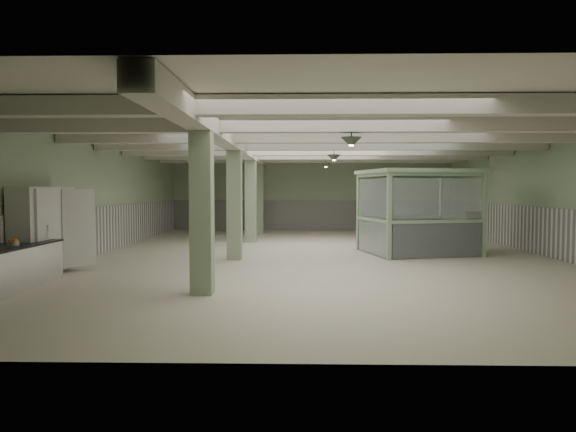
{
  "coord_description": "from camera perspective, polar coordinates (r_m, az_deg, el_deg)",
  "views": [
    {
      "loc": [
        -0.59,
        -15.95,
        2.06
      ],
      "look_at": [
        -0.92,
        -1.44,
        1.3
      ],
      "focal_mm": 32.0,
      "sensor_mm": 36.0,
      "label": 1
    }
  ],
  "objects": [
    {
      "name": "wainscot_back",
      "position": [
        25.96,
        2.6,
        0.1
      ],
      "size": [
        13.9,
        0.05,
        1.5
      ],
      "primitive_type": "cube",
      "color": "white",
      "rests_on": "floor"
    },
    {
      "name": "beam_b",
      "position": [
        11.05,
        4.43,
        10.06
      ],
      "size": [
        13.9,
        0.35,
        0.32
      ],
      "primitive_type": "cube",
      "color": "beige",
      "rests_on": "ceiling"
    },
    {
      "name": "pendant_mid",
      "position": [
        16.51,
        5.12,
        6.42
      ],
      "size": [
        0.44,
        0.44,
        0.22
      ],
      "primitive_type": "cone",
      "rotation": [
        3.14,
        0.0,
        0.0
      ],
      "color": "#354332",
      "rests_on": "ceiling"
    },
    {
      "name": "wall_right",
      "position": [
        17.66,
        26.77,
        1.83
      ],
      "size": [
        0.02,
        20.0,
        3.6
      ],
      "primitive_type": "cube",
      "color": "#A8BF99",
      "rests_on": "floor"
    },
    {
      "name": "wainscot_right",
      "position": [
        17.7,
        26.62,
        -1.56
      ],
      "size": [
        0.05,
        19.9,
        1.5
      ],
      "primitive_type": "cube",
      "color": "white",
      "rests_on": "floor"
    },
    {
      "name": "beam_g",
      "position": [
        23.49,
        2.76,
        6.31
      ],
      "size": [
        13.9,
        0.35,
        0.32
      ],
      "primitive_type": "cube",
      "color": "beige",
      "rests_on": "ceiling"
    },
    {
      "name": "beam_e",
      "position": [
        18.51,
        3.15,
        7.21
      ],
      "size": [
        13.9,
        0.35,
        0.32
      ],
      "primitive_type": "cube",
      "color": "beige",
      "rests_on": "ceiling"
    },
    {
      "name": "beam_a",
      "position": [
        8.57,
        5.36,
        12.11
      ],
      "size": [
        13.9,
        0.35,
        0.32
      ],
      "primitive_type": "cube",
      "color": "beige",
      "rests_on": "ceiling"
    },
    {
      "name": "floor",
      "position": [
        16.09,
        3.41,
        -4.36
      ],
      "size": [
        20.0,
        20.0,
        0.0
      ],
      "primitive_type": "plane",
      "color": "silver",
      "rests_on": "ground"
    },
    {
      "name": "ceiling",
      "position": [
        16.03,
        3.45,
        8.51
      ],
      "size": [
        14.0,
        20.0,
        0.02
      ],
      "primitive_type": "cube",
      "color": "white",
      "rests_on": "wall_back"
    },
    {
      "name": "girder",
      "position": [
        16.11,
        -5.55,
        7.68
      ],
      "size": [
        0.45,
        19.9,
        0.4
      ],
      "primitive_type": "cube",
      "color": "beige",
      "rests_on": "ceiling"
    },
    {
      "name": "veg_colander",
      "position": [
        12.77,
        -27.05,
        -2.1
      ],
      "size": [
        0.44,
        0.44,
        0.19
      ],
      "primitive_type": null,
      "rotation": [
        0.0,
        0.0,
        -0.02
      ],
      "color": "#444449",
      "rests_on": "prep_counter"
    },
    {
      "name": "column_d",
      "position": [
        24.02,
        -3.26,
        2.37
      ],
      "size": [
        0.42,
        0.42,
        3.6
      ],
      "primitive_type": "cube",
      "color": "#92A786",
      "rests_on": "floor"
    },
    {
      "name": "wall_front",
      "position": [
        5.98,
        6.98,
        0.48
      ],
      "size": [
        14.0,
        0.02,
        3.6
      ],
      "primitive_type": "cube",
      "color": "#A8BF99",
      "rests_on": "floor"
    },
    {
      "name": "walkin_cooler",
      "position": [
        13.43,
        -25.41,
        -1.76
      ],
      "size": [
        1.0,
        2.21,
        2.03
      ],
      "color": "silver",
      "rests_on": "floor"
    },
    {
      "name": "filing_cabinet",
      "position": [
        17.1,
        19.96,
        -1.78
      ],
      "size": [
        0.56,
        0.71,
        1.38
      ],
      "primitive_type": "cube",
      "rotation": [
        0.0,
        0.0,
        -0.2
      ],
      "color": "#5A5A4B",
      "rests_on": "floor"
    },
    {
      "name": "wainscot_left",
      "position": [
        17.23,
        -20.46,
        -1.55
      ],
      "size": [
        0.05,
        19.9,
        1.5
      ],
      "primitive_type": "cube",
      "color": "white",
      "rests_on": "floor"
    },
    {
      "name": "wall_left",
      "position": [
        17.19,
        -20.6,
        1.94
      ],
      "size": [
        0.02,
        20.0,
        3.6
      ],
      "primitive_type": "cube",
      "color": "#A8BF99",
      "rests_on": "floor"
    },
    {
      "name": "column_a",
      "position": [
        10.13,
        -9.56,
        1.49
      ],
      "size": [
        0.42,
        0.42,
        3.6
      ],
      "primitive_type": "cube",
      "color": "#92A786",
      "rests_on": "floor"
    },
    {
      "name": "beam_d",
      "position": [
        16.01,
        3.45,
        7.86
      ],
      "size": [
        13.9,
        0.35,
        0.32
      ],
      "primitive_type": "cube",
      "color": "beige",
      "rests_on": "ceiling"
    },
    {
      "name": "orange_bowl",
      "position": [
        11.93,
        -28.2,
        -2.75
      ],
      "size": [
        0.22,
        0.22,
        0.08
      ],
      "primitive_type": "cylinder",
      "rotation": [
        0.0,
        0.0,
        0.01
      ],
      "color": "#B2B2B7",
      "rests_on": "prep_counter"
    },
    {
      "name": "pendant_back",
      "position": [
        21.5,
        4.23,
        5.63
      ],
      "size": [
        0.44,
        0.44,
        0.22
      ],
      "primitive_type": "cone",
      "rotation": [
        3.14,
        0.0,
        0.0
      ],
      "color": "#354332",
      "rests_on": "ceiling"
    },
    {
      "name": "pendant_front",
      "position": [
        11.04,
        7.04,
        8.12
      ],
      "size": [
        0.44,
        0.44,
        0.22
      ],
      "primitive_type": "cone",
      "rotation": [
        3.14,
        0.0,
        0.0
      ],
      "color": "#354332",
      "rests_on": "ceiling"
    },
    {
      "name": "wall_back",
      "position": [
        25.95,
        2.61,
        2.42
      ],
      "size": [
        14.0,
        0.02,
        3.6
      ],
      "primitive_type": "cube",
      "color": "#A8BF99",
      "rests_on": "floor"
    },
    {
      "name": "beam_f",
      "position": [
        21.0,
        2.93,
        6.71
      ],
      "size": [
        13.9,
        0.35,
        0.32
      ],
      "primitive_type": "cube",
      "color": "beige",
      "rests_on": "ceiling"
    },
    {
      "name": "guard_booth",
      "position": [
        16.92,
        14.25,
        2.02
      ],
      "size": [
        3.88,
        3.5,
        2.67
      ],
      "rotation": [
        0.0,
        0.0,
        0.24
      ],
      "color": "#95B18D",
      "rests_on": "floor"
    },
    {
      "name": "column_c",
      "position": [
        20.04,
        -4.17,
        2.25
      ],
      "size": [
        0.42,
        0.42,
        3.6
      ],
      "primitive_type": "cube",
      "color": "#92A786",
      "rests_on": "floor"
    },
    {
      "name": "column_b",
      "position": [
        15.07,
        -5.98,
        1.99
      ],
      "size": [
        0.42,
        0.42,
        3.6
      ],
      "primitive_type": "cube",
      "color": "#92A786",
      "rests_on": "floor"
    },
    {
      "name": "beam_c",
      "position": [
        13.53,
        3.85,
        8.76
      ],
      "size": [
        13.9,
        0.35,
        0.32
      ],
      "primitive_type": "cube",
      "color": "beige",
      "rests_on": "ceiling"
    }
  ]
}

